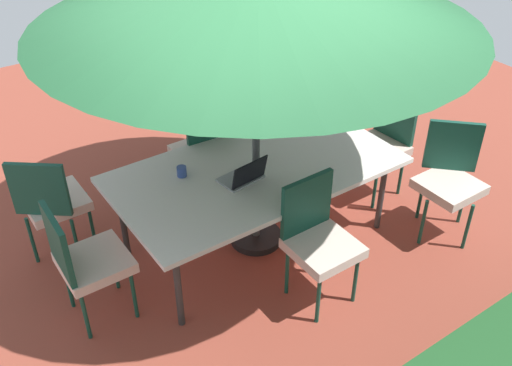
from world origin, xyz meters
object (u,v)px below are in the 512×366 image
Objects in this scene: chair_northwest at (450,176)px; laptop at (244,176)px; chair_east at (85,259)px; cup at (182,171)px; chair_south at (204,149)px; dining_table at (256,172)px; chair_southeast at (51,200)px; chair_southwest at (325,102)px; chair_north at (318,237)px; chair_west at (382,140)px.

chair_northwest reaches higher than laptop.
chair_east reaches higher than laptop.
cup is at bearing -162.55° from chair_northwest.
chair_south is at bearing 178.67° from chair_northwest.
chair_southeast is (1.42, -0.78, -0.15)m from dining_table.
chair_southwest and chair_south have the same top height.
chair_east is 2.82× the size of laptop.
chair_northwest and chair_north have the same top height.
chair_north is (1.36, 0.72, 0.00)m from chair_west.
cup is at bearing -50.45° from laptop.
chair_south is 1.38m from chair_southeast.
chair_southwest reaches higher than laptop.
dining_table is at bearing -157.67° from laptop.
chair_east and chair_west have the same top height.
chair_northwest is at bearing 137.92° from chair_south.
chair_southwest is at bearing 171.95° from chair_west.
chair_south is (0.06, -1.51, 0.00)m from chair_north.
chair_west and chair_south have the same top height.
chair_north is 2.11m from chair_southeast.
chair_north is 1.16m from cup.
chair_east is 3.02m from chair_southwest.
cup is at bearing -72.84° from chair_east.
chair_northwest is 3.24m from chair_southeast.
dining_table is at bearing -164.06° from chair_northwest.
chair_north reaches higher than laptop.
chair_east is 0.98m from cup.
chair_north is (1.40, -0.02, 0.00)m from chair_northwest.
chair_west reaches higher than cup.
chair_southeast is (2.86, 0.06, 0.00)m from chair_southwest.
cup is at bearing 118.39° from chair_north.
chair_east is 1.00× the size of chair_south.
chair_east is at bearing 125.74° from chair_southeast.
chair_south reaches higher than dining_table.
chair_northwest is at bearing -1.40° from chair_north.
chair_southwest is (-2.90, -0.87, 0.00)m from chair_east.
dining_table is at bearing 90.55° from chair_north.
chair_east is 1.00× the size of chair_southwest.
chair_southeast is (2.80, -0.82, 0.00)m from chair_west.
chair_southwest is 1.89m from laptop.
chair_northwest is at bearing -170.42° from chair_southeast.
chair_south is at bearing -133.85° from cup.
chair_southwest is 0.88m from chair_west.
chair_southwest is at bearing -140.44° from chair_southeast.
chair_southwest is 1.00× the size of chair_west.
chair_south is at bearing -86.58° from dining_table.
chair_southeast is (1.37, -0.03, 0.00)m from chair_south.
chair_northwest is at bearing -103.41° from chair_east.
chair_west is 1.00× the size of chair_southeast.
chair_southwest is 11.97× the size of cup.
laptop is (-1.27, 0.07, 0.24)m from chair_east.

